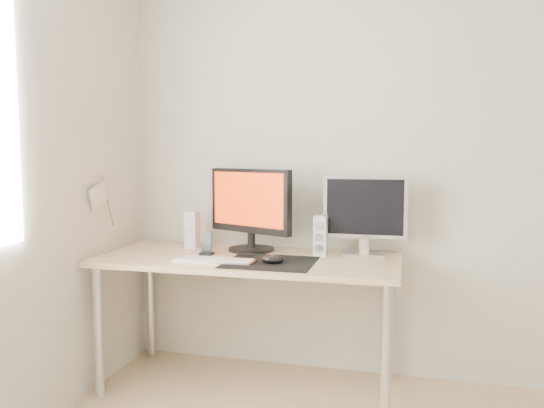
{
  "coord_description": "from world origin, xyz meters",
  "views": [
    {
      "loc": [
        -0.12,
        -1.31,
        1.28
      ],
      "look_at": [
        -0.82,
        1.45,
        1.01
      ],
      "focal_mm": 35.0,
      "sensor_mm": 36.0,
      "label": 1
    }
  ],
  "objects_px": {
    "mouse": "(273,259)",
    "speaker_right": "(320,236)",
    "main_monitor": "(250,206)",
    "second_monitor": "(365,211)",
    "desk": "(249,271)",
    "speaker_left": "(192,230)",
    "keyboard": "(214,260)",
    "phone_dock": "(207,248)"
  },
  "relations": [
    {
      "from": "mouse",
      "to": "speaker_right",
      "type": "relative_size",
      "value": 0.53
    },
    {
      "from": "mouse",
      "to": "speaker_right",
      "type": "height_order",
      "value": "speaker_right"
    },
    {
      "from": "main_monitor",
      "to": "speaker_right",
      "type": "relative_size",
      "value": 2.4
    },
    {
      "from": "mouse",
      "to": "main_monitor",
      "type": "xyz_separation_m",
      "value": [
        -0.21,
        0.31,
        0.23
      ]
    },
    {
      "from": "main_monitor",
      "to": "second_monitor",
      "type": "bearing_deg",
      "value": 3.33
    },
    {
      "from": "mouse",
      "to": "desk",
      "type": "relative_size",
      "value": 0.07
    },
    {
      "from": "speaker_left",
      "to": "keyboard",
      "type": "bearing_deg",
      "value": -52.0
    },
    {
      "from": "main_monitor",
      "to": "second_monitor",
      "type": "xyz_separation_m",
      "value": [
        0.64,
        0.04,
        -0.01
      ]
    },
    {
      "from": "speaker_left",
      "to": "speaker_right",
      "type": "distance_m",
      "value": 0.76
    },
    {
      "from": "second_monitor",
      "to": "desk",
      "type": "bearing_deg",
      "value": -161.48
    },
    {
      "from": "speaker_right",
      "to": "keyboard",
      "type": "xyz_separation_m",
      "value": [
        -0.5,
        -0.3,
        -0.1
      ]
    },
    {
      "from": "main_monitor",
      "to": "keyboard",
      "type": "bearing_deg",
      "value": -105.57
    },
    {
      "from": "desk",
      "to": "phone_dock",
      "type": "xyz_separation_m",
      "value": [
        -0.24,
        -0.0,
        0.12
      ]
    },
    {
      "from": "main_monitor",
      "to": "speaker_right",
      "type": "height_order",
      "value": "main_monitor"
    },
    {
      "from": "desk",
      "to": "main_monitor",
      "type": "height_order",
      "value": "main_monitor"
    },
    {
      "from": "mouse",
      "to": "second_monitor",
      "type": "xyz_separation_m",
      "value": [
        0.43,
        0.35,
        0.22
      ]
    },
    {
      "from": "second_monitor",
      "to": "speaker_right",
      "type": "height_order",
      "value": "second_monitor"
    },
    {
      "from": "second_monitor",
      "to": "main_monitor",
      "type": "bearing_deg",
      "value": -176.67
    },
    {
      "from": "desk",
      "to": "main_monitor",
      "type": "distance_m",
      "value": 0.37
    },
    {
      "from": "speaker_left",
      "to": "speaker_right",
      "type": "height_order",
      "value": "same"
    },
    {
      "from": "speaker_right",
      "to": "keyboard",
      "type": "distance_m",
      "value": 0.59
    },
    {
      "from": "speaker_right",
      "to": "second_monitor",
      "type": "bearing_deg",
      "value": 16.79
    },
    {
      "from": "desk",
      "to": "phone_dock",
      "type": "height_order",
      "value": "phone_dock"
    },
    {
      "from": "speaker_left",
      "to": "keyboard",
      "type": "relative_size",
      "value": 0.52
    },
    {
      "from": "second_monitor",
      "to": "mouse",
      "type": "bearing_deg",
      "value": -140.58
    },
    {
      "from": "desk",
      "to": "mouse",
      "type": "bearing_deg",
      "value": -41.51
    },
    {
      "from": "mouse",
      "to": "second_monitor",
      "type": "bearing_deg",
      "value": 39.42
    },
    {
      "from": "keyboard",
      "to": "second_monitor",
      "type": "bearing_deg",
      "value": 26.9
    },
    {
      "from": "speaker_left",
      "to": "phone_dock",
      "type": "height_order",
      "value": "speaker_left"
    },
    {
      "from": "main_monitor",
      "to": "phone_dock",
      "type": "relative_size",
      "value": 4.17
    },
    {
      "from": "second_monitor",
      "to": "keyboard",
      "type": "height_order",
      "value": "second_monitor"
    },
    {
      "from": "mouse",
      "to": "main_monitor",
      "type": "relative_size",
      "value": 0.22
    },
    {
      "from": "desk",
      "to": "phone_dock",
      "type": "bearing_deg",
      "value": -179.13
    },
    {
      "from": "main_monitor",
      "to": "phone_dock",
      "type": "bearing_deg",
      "value": -140.04
    },
    {
      "from": "phone_dock",
      "to": "mouse",
      "type": "bearing_deg",
      "value": -19.8
    },
    {
      "from": "mouse",
      "to": "speaker_left",
      "type": "relative_size",
      "value": 0.53
    },
    {
      "from": "second_monitor",
      "to": "speaker_left",
      "type": "xyz_separation_m",
      "value": [
        -0.99,
        -0.04,
        -0.13
      ]
    },
    {
      "from": "mouse",
      "to": "desk",
      "type": "distance_m",
      "value": 0.25
    },
    {
      "from": "mouse",
      "to": "speaker_left",
      "type": "distance_m",
      "value": 0.65
    },
    {
      "from": "mouse",
      "to": "phone_dock",
      "type": "bearing_deg",
      "value": 160.2
    },
    {
      "from": "speaker_left",
      "to": "keyboard",
      "type": "height_order",
      "value": "speaker_left"
    },
    {
      "from": "second_monitor",
      "to": "phone_dock",
      "type": "xyz_separation_m",
      "value": [
        -0.84,
        -0.2,
        -0.2
      ]
    }
  ]
}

